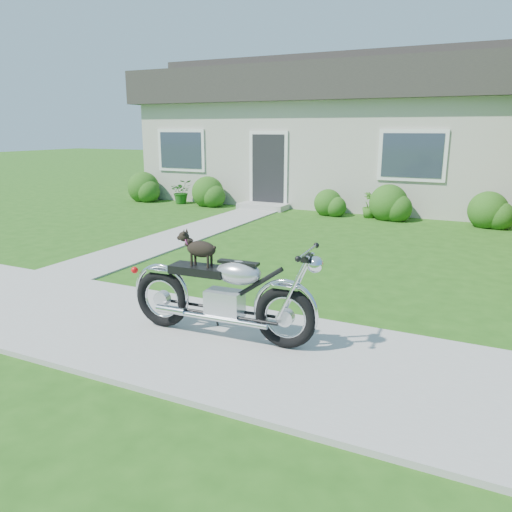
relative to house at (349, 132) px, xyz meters
The scene contains 8 objects.
ground 12.19m from the house, 89.99° to the right, with size 80.00×80.00×0.00m, color #235114.
sidewalk 12.18m from the house, 89.99° to the right, with size 24.00×2.20×0.04m, color #9E9B93.
walkway 7.47m from the house, 102.09° to the right, with size 1.20×8.00×0.03m, color #9E9B93.
house is the anchor object (origin of this frame).
shrub_row 3.99m from the house, 102.49° to the right, with size 11.03×1.00×1.00m.
potted_plant_left 5.75m from the house, 140.96° to the right, with size 0.67×0.58×0.74m, color #1D5717.
potted_plant_right 4.21m from the house, 65.16° to the right, with size 0.37×0.37×0.66m, color #32661C.
motorcycle_with_dog 12.16m from the house, 80.38° to the right, with size 2.22×0.60×1.15m.
Camera 1 is at (4.55, -4.32, 2.27)m, focal length 35.00 mm.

